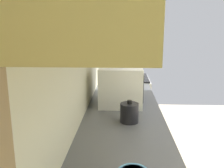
# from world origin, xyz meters

# --- Properties ---
(wall_back) EXTENTS (4.10, 0.12, 2.78)m
(wall_back) POSITION_xyz_m (0.00, 1.73, 1.39)
(wall_back) COLOR beige
(wall_back) RESTS_ON ground_plane
(oven_range) EXTENTS (0.59, 0.67, 1.09)m
(oven_range) POSITION_xyz_m (1.47, 1.34, 0.47)
(oven_range) COLOR #B7BABF
(oven_range) RESTS_ON ground_plane
(microwave) EXTENTS (0.46, 0.38, 0.34)m
(microwave) POSITION_xyz_m (0.40, 1.38, 1.08)
(microwave) COLOR white
(microwave) RESTS_ON counter_run
(kettle) EXTENTS (0.18, 0.14, 0.16)m
(kettle) POSITION_xyz_m (-0.06, 1.32, 0.98)
(kettle) COLOR black
(kettle) RESTS_ON counter_run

